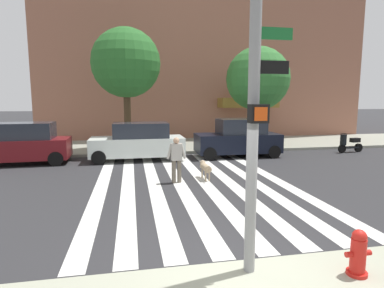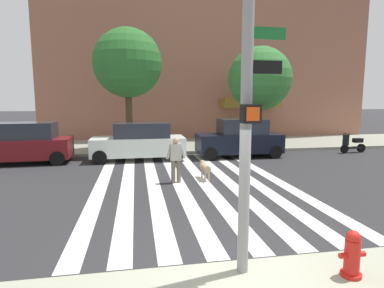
{
  "view_description": "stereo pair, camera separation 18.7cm",
  "coord_description": "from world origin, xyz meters",
  "px_view_note": "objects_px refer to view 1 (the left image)",
  "views": [
    {
      "loc": [
        -1.69,
        -4.97,
        2.95
      ],
      "look_at": [
        0.66,
        7.23,
        1.21
      ],
      "focal_mm": 29.53,
      "sensor_mm": 36.0,
      "label": 1
    },
    {
      "loc": [
        -1.51,
        -5.0,
        2.95
      ],
      "look_at": [
        0.66,
        7.23,
        1.21
      ],
      "focal_mm": 29.53,
      "sensor_mm": 36.0,
      "label": 2
    }
  ],
  "objects_px": {
    "traffic_light_pole": "(256,62)",
    "parked_car_near_curb": "(19,144)",
    "street_tree_nearest": "(126,63)",
    "dog_on_leash": "(205,167)",
    "fire_hydrant": "(358,253)",
    "pedestrian_dog_walker": "(176,157)",
    "parked_scooter": "(351,144)",
    "parked_car_behind_first": "(138,142)",
    "street_tree_middle": "(258,79)",
    "parked_car_third_in_line": "(238,139)"
  },
  "relations": [
    {
      "from": "traffic_light_pole",
      "to": "parked_car_near_curb",
      "type": "bearing_deg",
      "value": 122.22
    },
    {
      "from": "street_tree_nearest",
      "to": "dog_on_leash",
      "type": "distance_m",
      "value": 8.57
    },
    {
      "from": "fire_hydrant",
      "to": "pedestrian_dog_walker",
      "type": "height_order",
      "value": "pedestrian_dog_walker"
    },
    {
      "from": "parked_car_near_curb",
      "to": "pedestrian_dog_walker",
      "type": "relative_size",
      "value": 2.77
    },
    {
      "from": "parked_scooter",
      "to": "street_tree_nearest",
      "type": "distance_m",
      "value": 13.36
    },
    {
      "from": "parked_car_behind_first",
      "to": "parked_scooter",
      "type": "height_order",
      "value": "parked_car_behind_first"
    },
    {
      "from": "traffic_light_pole",
      "to": "parked_car_behind_first",
      "type": "height_order",
      "value": "traffic_light_pole"
    },
    {
      "from": "parked_car_behind_first",
      "to": "traffic_light_pole",
      "type": "bearing_deg",
      "value": -82.06
    },
    {
      "from": "traffic_light_pole",
      "to": "parked_car_near_curb",
      "type": "relative_size",
      "value": 1.28
    },
    {
      "from": "parked_car_near_curb",
      "to": "street_tree_middle",
      "type": "relative_size",
      "value": 0.76
    },
    {
      "from": "parked_scooter",
      "to": "parked_car_near_curb",
      "type": "bearing_deg",
      "value": -179.89
    },
    {
      "from": "parked_car_behind_first",
      "to": "street_tree_nearest",
      "type": "distance_m",
      "value": 4.69
    },
    {
      "from": "traffic_light_pole",
      "to": "dog_on_leash",
      "type": "bearing_deg",
      "value": 83.03
    },
    {
      "from": "parked_car_behind_first",
      "to": "street_tree_nearest",
      "type": "xyz_separation_m",
      "value": [
        -0.52,
        2.35,
        4.02
      ]
    },
    {
      "from": "parked_car_behind_first",
      "to": "dog_on_leash",
      "type": "xyz_separation_m",
      "value": [
        2.36,
        -4.37,
        -0.46
      ]
    },
    {
      "from": "street_tree_middle",
      "to": "dog_on_leash",
      "type": "bearing_deg",
      "value": -125.33
    },
    {
      "from": "traffic_light_pole",
      "to": "parked_car_third_in_line",
      "type": "distance_m",
      "value": 11.92
    },
    {
      "from": "fire_hydrant",
      "to": "dog_on_leash",
      "type": "relative_size",
      "value": 0.67
    },
    {
      "from": "parked_car_near_curb",
      "to": "dog_on_leash",
      "type": "distance_m",
      "value": 8.95
    },
    {
      "from": "dog_on_leash",
      "to": "parked_car_behind_first",
      "type": "bearing_deg",
      "value": 118.41
    },
    {
      "from": "parked_car_third_in_line",
      "to": "street_tree_middle",
      "type": "relative_size",
      "value": 0.73
    },
    {
      "from": "street_tree_nearest",
      "to": "parked_car_behind_first",
      "type": "bearing_deg",
      "value": -77.63
    },
    {
      "from": "street_tree_middle",
      "to": "pedestrian_dog_walker",
      "type": "height_order",
      "value": "street_tree_middle"
    },
    {
      "from": "street_tree_nearest",
      "to": "pedestrian_dog_walker",
      "type": "relative_size",
      "value": 4.08
    },
    {
      "from": "fire_hydrant",
      "to": "parked_car_third_in_line",
      "type": "relative_size",
      "value": 0.18
    },
    {
      "from": "parked_car_third_in_line",
      "to": "street_tree_middle",
      "type": "xyz_separation_m",
      "value": [
        1.98,
        2.39,
        3.25
      ]
    },
    {
      "from": "street_tree_middle",
      "to": "dog_on_leash",
      "type": "height_order",
      "value": "street_tree_middle"
    },
    {
      "from": "parked_car_third_in_line",
      "to": "pedestrian_dog_walker",
      "type": "xyz_separation_m",
      "value": [
        -3.94,
        -4.67,
        -0.02
      ]
    },
    {
      "from": "parked_scooter",
      "to": "street_tree_middle",
      "type": "bearing_deg",
      "value": 153.47
    },
    {
      "from": "street_tree_middle",
      "to": "pedestrian_dog_walker",
      "type": "relative_size",
      "value": 3.62
    },
    {
      "from": "traffic_light_pole",
      "to": "parked_car_near_curb",
      "type": "distance_m",
      "value": 13.33
    },
    {
      "from": "parked_car_third_in_line",
      "to": "parked_scooter",
      "type": "height_order",
      "value": "parked_car_third_in_line"
    },
    {
      "from": "street_tree_nearest",
      "to": "dog_on_leash",
      "type": "bearing_deg",
      "value": -66.82
    },
    {
      "from": "parked_car_near_curb",
      "to": "parked_car_behind_first",
      "type": "bearing_deg",
      "value": -0.02
    },
    {
      "from": "fire_hydrant",
      "to": "parked_car_behind_first",
      "type": "distance_m",
      "value": 11.91
    },
    {
      "from": "parked_car_behind_first",
      "to": "street_tree_middle",
      "type": "distance_m",
      "value": 8.23
    },
    {
      "from": "traffic_light_pole",
      "to": "pedestrian_dog_walker",
      "type": "relative_size",
      "value": 3.54
    },
    {
      "from": "parked_car_behind_first",
      "to": "street_tree_middle",
      "type": "xyz_separation_m",
      "value": [
        7.15,
        2.39,
        3.29
      ]
    },
    {
      "from": "dog_on_leash",
      "to": "fire_hydrant",
      "type": "bearing_deg",
      "value": -83.3
    },
    {
      "from": "pedestrian_dog_walker",
      "to": "dog_on_leash",
      "type": "distance_m",
      "value": 1.27
    },
    {
      "from": "traffic_light_pole",
      "to": "parked_car_near_curb",
      "type": "xyz_separation_m",
      "value": [
        -6.97,
        11.06,
        -2.58
      ]
    },
    {
      "from": "fire_hydrant",
      "to": "parked_car_third_in_line",
      "type": "bearing_deg",
      "value": 80.26
    },
    {
      "from": "traffic_light_pole",
      "to": "parked_car_third_in_line",
      "type": "relative_size",
      "value": 1.33
    },
    {
      "from": "parked_car_behind_first",
      "to": "parked_scooter",
      "type": "xyz_separation_m",
      "value": [
        11.86,
        0.03,
        -0.43
      ]
    },
    {
      "from": "fire_hydrant",
      "to": "parked_scooter",
      "type": "relative_size",
      "value": 0.47
    },
    {
      "from": "traffic_light_pole",
      "to": "parked_car_behind_first",
      "type": "relative_size",
      "value": 1.28
    },
    {
      "from": "parked_car_behind_first",
      "to": "street_tree_nearest",
      "type": "relative_size",
      "value": 0.68
    },
    {
      "from": "parked_car_behind_first",
      "to": "street_tree_nearest",
      "type": "bearing_deg",
      "value": 102.37
    },
    {
      "from": "fire_hydrant",
      "to": "pedestrian_dog_walker",
      "type": "distance_m",
      "value": 7.09
    },
    {
      "from": "pedestrian_dog_walker",
      "to": "fire_hydrant",
      "type": "bearing_deg",
      "value": -73.85
    }
  ]
}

